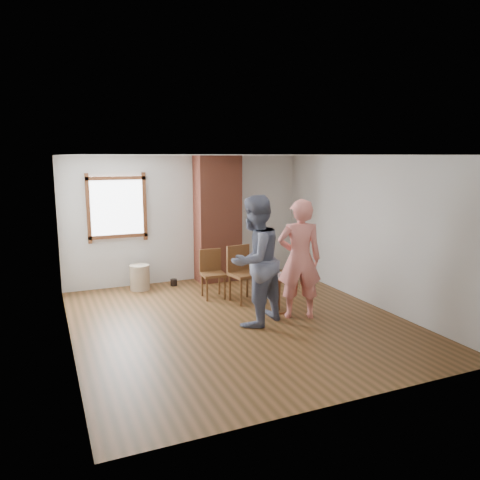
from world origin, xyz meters
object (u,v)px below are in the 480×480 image
at_px(man, 255,261).
at_px(person_pink, 299,259).
at_px(dining_chair_right, 242,270).
at_px(side_table, 279,289).
at_px(stoneware_crock, 140,277).
at_px(dining_chair_left, 212,271).

height_order(man, person_pink, man).
relative_size(dining_chair_right, side_table, 1.66).
bearing_deg(stoneware_crock, person_pink, -51.78).
xyz_separation_m(dining_chair_left, side_table, (0.73, -1.25, -0.09)).
xyz_separation_m(man, person_pink, (0.79, -0.00, -0.04)).
distance_m(dining_chair_left, man, 1.68).
height_order(stoneware_crock, man, man).
bearing_deg(dining_chair_left, side_table, -56.46).
distance_m(side_table, man, 0.92).
bearing_deg(man, dining_chair_right, -132.24).
distance_m(dining_chair_left, dining_chair_right, 0.60).
relative_size(stoneware_crock, dining_chair_right, 0.49).
height_order(dining_chair_left, dining_chair_right, dining_chair_right).
distance_m(dining_chair_left, side_table, 1.45).
bearing_deg(side_table, man, -150.57).
xyz_separation_m(dining_chair_right, man, (-0.30, -1.18, 0.45)).
bearing_deg(stoneware_crock, man, -64.15).
relative_size(stoneware_crock, dining_chair_left, 0.56).
bearing_deg(person_pink, side_table, -41.01).
height_order(dining_chair_left, man, man).
distance_m(dining_chair_left, person_pink, 1.90).
height_order(dining_chair_right, side_table, dining_chair_right).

